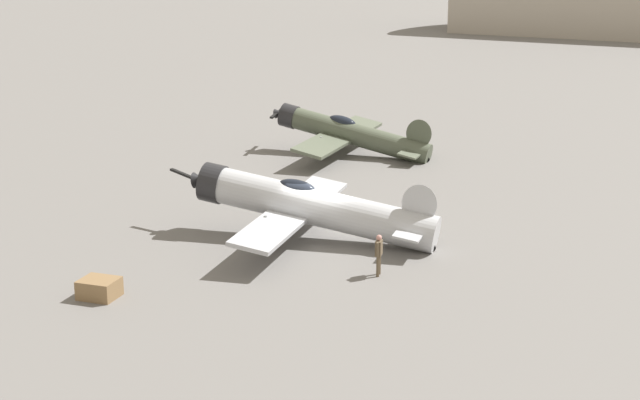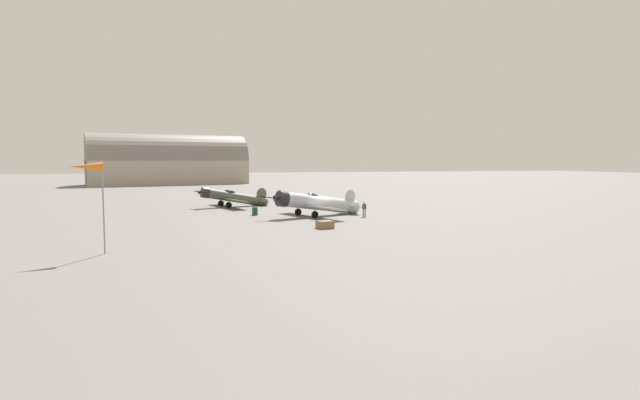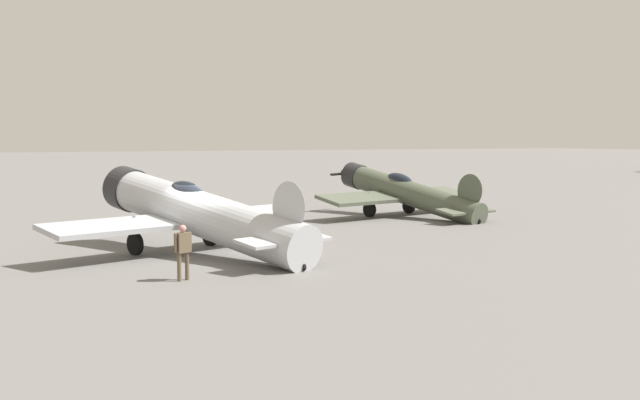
% 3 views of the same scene
% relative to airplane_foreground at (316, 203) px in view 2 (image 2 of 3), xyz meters
% --- Properties ---
extents(ground_plane, '(400.00, 400.00, 0.00)m').
position_rel_airplane_foreground_xyz_m(ground_plane, '(0.49, 0.18, -1.49)').
color(ground_plane, slate).
extents(airplane_foreground, '(12.19, 10.76, 3.15)m').
position_rel_airplane_foreground_xyz_m(airplane_foreground, '(0.00, 0.00, 0.00)').
color(airplane_foreground, '#B7BABF').
rests_on(airplane_foreground, ground_plane).
extents(airplane_mid_apron, '(10.04, 10.29, 3.03)m').
position_rel_airplane_foreground_xyz_m(airplane_mid_apron, '(-8.11, 13.97, -0.20)').
color(airplane_mid_apron, '#4C5442').
rests_on(airplane_mid_apron, ground_plane).
extents(ground_crew_mechanic, '(0.39, 0.60, 1.66)m').
position_rel_airplane_foreground_xyz_m(ground_crew_mechanic, '(5.02, -1.94, -0.49)').
color(ground_crew_mechanic, brown).
rests_on(ground_crew_mechanic, ground_plane).
extents(equipment_crate, '(1.66, 1.55, 0.71)m').
position_rel_airplane_foreground_xyz_m(equipment_crate, '(-1.74, -10.16, -1.14)').
color(equipment_crate, olive).
rests_on(equipment_crate, ground_plane).
extents(fuel_drum, '(0.68, 0.68, 0.93)m').
position_rel_airplane_foreground_xyz_m(fuel_drum, '(-6.54, 2.77, -1.02)').
color(fuel_drum, '#19471E').
rests_on(fuel_drum, ground_plane).
extents(windsock_mast, '(2.09, 1.30, 6.16)m').
position_rel_airplane_foreground_xyz_m(windsock_mast, '(-20.26, -19.05, 4.14)').
color(windsock_mast, gray).
rests_on(windsock_mast, ground_plane).
extents(distant_hangar, '(41.44, 21.69, 13.53)m').
position_rel_airplane_foreground_xyz_m(distant_hangar, '(-18.70, 83.51, 3.68)').
color(distant_hangar, '#ADA393').
rests_on(distant_hangar, ground_plane).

